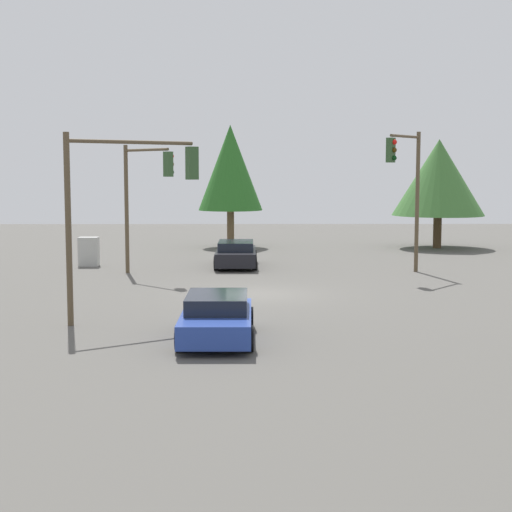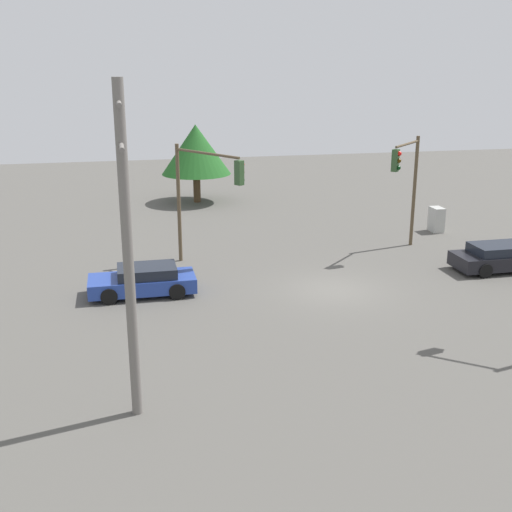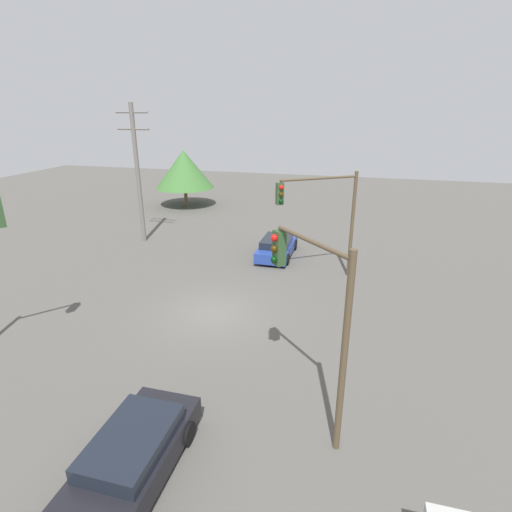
{
  "view_description": "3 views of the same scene",
  "coord_description": "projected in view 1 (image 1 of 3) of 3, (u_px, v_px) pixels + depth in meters",
  "views": [
    {
      "loc": [
        0.3,
        28.95,
        4.54
      ],
      "look_at": [
        0.15,
        2.83,
        1.74
      ],
      "focal_mm": 55.0,
      "sensor_mm": 36.0,
      "label": 1
    },
    {
      "loc": [
        -24.49,
        8.72,
        9.38
      ],
      "look_at": [
        1.62,
        3.06,
        1.25
      ],
      "focal_mm": 45.0,
      "sensor_mm": 36.0,
      "label": 2
    },
    {
      "loc": [
        5.94,
        -14.99,
        8.74
      ],
      "look_at": [
        1.19,
        3.02,
        1.77
      ],
      "focal_mm": 28.0,
      "sensor_mm": 36.0,
      "label": 3
    }
  ],
  "objects": [
    {
      "name": "ground_plane",
      "position": [
        260.0,
        294.0,
        29.27
      ],
      "size": [
        80.0,
        80.0,
        0.0
      ],
      "primitive_type": "plane",
      "color": "#54514C"
    },
    {
      "name": "sedan_blue",
      "position": [
        217.0,
        318.0,
        21.28
      ],
      "size": [
        1.99,
        4.4,
        1.23
      ],
      "color": "#233D93",
      "rests_on": "ground_plane"
    },
    {
      "name": "sedan_dark",
      "position": [
        236.0,
        254.0,
        37.76
      ],
      "size": [
        2.01,
        4.74,
        1.25
      ],
      "rotation": [
        0.0,
        0.0,
        3.14
      ],
      "color": "black",
      "rests_on": "ground_plane"
    },
    {
      "name": "traffic_signal_main",
      "position": [
        407.0,
        178.0,
        34.67
      ],
      "size": [
        1.9,
        2.25,
        6.35
      ],
      "rotation": [
        0.0,
        0.0,
        0.88
      ],
      "color": "brown",
      "rests_on": "ground_plane"
    },
    {
      "name": "traffic_signal_cross",
      "position": [
        124.0,
        191.0,
        23.88
      ],
      "size": [
        3.79,
        2.64,
        5.7
      ],
      "rotation": [
        0.0,
        0.0,
        3.73
      ],
      "color": "brown",
      "rests_on": "ground_plane"
    },
    {
      "name": "traffic_signal_aux",
      "position": [
        144.0,
        186.0,
        34.2
      ],
      "size": [
        2.44,
        2.44,
        5.75
      ],
      "rotation": [
        0.0,
        0.0,
        2.35
      ],
      "color": "brown",
      "rests_on": "ground_plane"
    },
    {
      "name": "electrical_cabinet",
      "position": [
        89.0,
        252.0,
        38.03
      ],
      "size": [
        0.94,
        0.62,
        1.41
      ],
      "primitive_type": "cube",
      "color": "#B2B2AD",
      "rests_on": "ground_plane"
    },
    {
      "name": "tree_left",
      "position": [
        439.0,
        178.0,
        46.76
      ],
      "size": [
        5.48,
        5.48,
        6.5
      ],
      "color": "#4C3823",
      "rests_on": "ground_plane"
    },
    {
      "name": "tree_far",
      "position": [
        230.0,
        168.0,
        47.21
      ],
      "size": [
        3.88,
        3.88,
        7.38
      ],
      "color": "brown",
      "rests_on": "ground_plane"
    }
  ]
}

